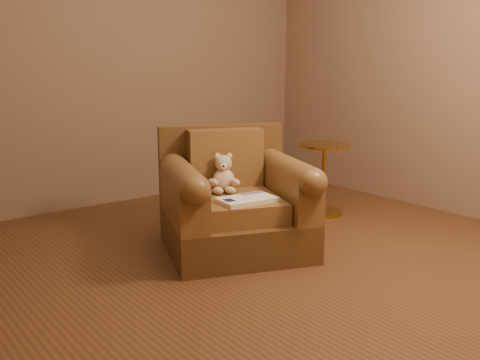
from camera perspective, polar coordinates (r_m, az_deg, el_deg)
floor at (r=3.49m, az=2.71°, el=-8.64°), size 4.00×4.00×0.00m
armchair at (r=3.63m, az=-0.62°, el=-2.57°), size 1.16×1.13×0.82m
teddy_bear at (r=3.64m, az=-1.75°, el=0.32°), size 0.20×0.22×0.27m
guidebook at (r=3.39m, az=0.74°, el=-2.11°), size 0.38×0.25×0.03m
side_table at (r=4.53m, az=8.87°, el=0.36°), size 0.43×0.43×0.60m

